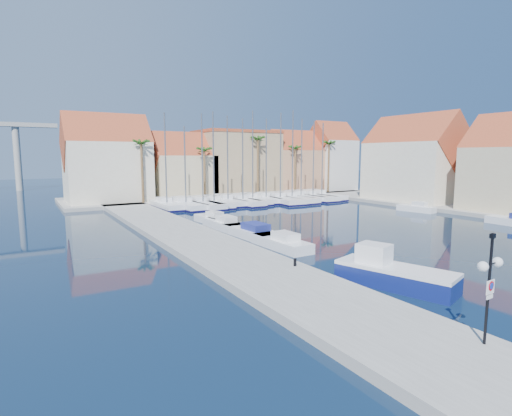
{
  "coord_description": "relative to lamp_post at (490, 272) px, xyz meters",
  "views": [
    {
      "loc": [
        -21.54,
        -17.84,
        7.5
      ],
      "look_at": [
        -4.22,
        11.62,
        3.0
      ],
      "focal_mm": 28.0,
      "sensor_mm": 36.0,
      "label": 1
    }
  ],
  "objects": [
    {
      "name": "building_4",
      "position": [
        41.0,
        55.99,
        3.69
      ],
      "size": [
        8.3,
        8.0,
        14.0
      ],
      "color": "white",
      "rests_on": "shore_north"
    },
    {
      "name": "sailboat_12",
      "position": [
        29.77,
        45.89,
        -2.7
      ],
      "size": [
        3.33,
        11.09,
        12.95
      ],
      "rotation": [
        0.0,
        0.0,
        0.04
      ],
      "color": "white",
      "rests_on": "ground"
    },
    {
      "name": "sailboat_3",
      "position": [
        9.51,
        45.72,
        -2.68
      ],
      "size": [
        2.8,
        10.14,
        13.75
      ],
      "rotation": [
        0.0,
        0.0,
        -0.01
      ],
      "color": "white",
      "rests_on": "ground"
    },
    {
      "name": "sailboat_2",
      "position": [
        7.61,
        45.51,
        -2.69
      ],
      "size": [
        3.59,
        10.91,
        13.33
      ],
      "rotation": [
        0.0,
        0.0,
        0.07
      ],
      "color": "white",
      "rests_on": "ground"
    },
    {
      "name": "motorboat_west_2",
      "position": [
        3.2,
        28.85,
        -2.77
      ],
      "size": [
        2.09,
        6.31,
        1.4
      ],
      "rotation": [
        0.0,
        0.0,
        0.01
      ],
      "color": "white",
      "rests_on": "ground"
    },
    {
      "name": "sailboat_7",
      "position": [
        18.84,
        46.18,
        -2.64
      ],
      "size": [
        2.57,
        8.33,
        13.21
      ],
      "rotation": [
        0.0,
        0.0,
        -0.05
      ],
      "color": "white",
      "rests_on": "ground"
    },
    {
      "name": "ground",
      "position": [
        7.0,
        9.99,
        -3.27
      ],
      "size": [
        260.0,
        260.0,
        0.0
      ],
      "primitive_type": "plane",
      "color": "black",
      "rests_on": "ground"
    },
    {
      "name": "palm_0",
      "position": [
        1.0,
        51.99,
        5.8
      ],
      "size": [
        2.6,
        2.6,
        10.15
      ],
      "color": "brown",
      "rests_on": "shore_north"
    },
    {
      "name": "building_0",
      "position": [
        -3.0,
        56.99,
        3.25
      ],
      "size": [
        12.3,
        9.0,
        13.5
      ],
      "color": "beige",
      "rests_on": "shore_north"
    },
    {
      "name": "sailboat_0",
      "position": [
        2.77,
        46.75,
        -2.66
      ],
      "size": [
        2.54,
        8.89,
        13.32
      ],
      "rotation": [
        0.0,
        0.0,
        0.02
      ],
      "color": "white",
      "rests_on": "ground"
    },
    {
      "name": "motorboat_east_1",
      "position": [
        31.01,
        27.0,
        -2.77
      ],
      "size": [
        2.42,
        5.12,
        1.4
      ],
      "rotation": [
        0.0,
        0.0,
        0.18
      ],
      "color": "white",
      "rests_on": "ground"
    },
    {
      "name": "shore_north",
      "position": [
        17.0,
        57.99,
        -3.02
      ],
      "size": [
        54.0,
        16.0,
        0.5
      ],
      "primitive_type": "cube",
      "color": "gray",
      "rests_on": "ground"
    },
    {
      "name": "palm_1",
      "position": [
        11.0,
        51.99,
        4.86
      ],
      "size": [
        2.6,
        2.6,
        9.15
      ],
      "color": "brown",
      "rests_on": "shore_north"
    },
    {
      "name": "building_2",
      "position": [
        20.0,
        57.99,
        2.98
      ],
      "size": [
        14.2,
        10.2,
        11.5
      ],
      "color": "tan",
      "rests_on": "shore_north"
    },
    {
      "name": "sailboat_5",
      "position": [
        14.27,
        45.73,
        -2.69
      ],
      "size": [
        3.17,
        10.55,
        12.97
      ],
      "rotation": [
        0.0,
        0.0,
        0.04
      ],
      "color": "white",
      "rests_on": "ground"
    },
    {
      "name": "shore_east",
      "position": [
        39.0,
        24.99,
        -3.02
      ],
      "size": [
        12.0,
        60.0,
        0.5
      ],
      "primitive_type": "cube",
      "color": "gray",
      "rests_on": "ground"
    },
    {
      "name": "quay_west",
      "position": [
        -2.0,
        23.49,
        -3.02
      ],
      "size": [
        6.0,
        77.0,
        0.5
      ],
      "primitive_type": "cube",
      "color": "gray",
      "rests_on": "ground"
    },
    {
      "name": "motorboat_west_3",
      "position": [
        3.48,
        32.32,
        -2.77
      ],
      "size": [
        2.27,
        5.65,
        1.4
      ],
      "rotation": [
        0.0,
        0.0,
        0.09
      ],
      "color": "white",
      "rests_on": "ground"
    },
    {
      "name": "bollard",
      "position": [
        0.16,
        12.24,
        -2.53
      ],
      "size": [
        0.19,
        0.19,
        0.48
      ],
      "primitive_type": "cylinder",
      "color": "black",
      "rests_on": "quay_west"
    },
    {
      "name": "building_1",
      "position": [
        9.0,
        56.99,
        2.02
      ],
      "size": [
        10.3,
        8.0,
        11.0
      ],
      "color": "#CBB68F",
      "rests_on": "shore_north"
    },
    {
      "name": "fishing_boat",
      "position": [
        3.51,
        7.39,
        -2.5
      ],
      "size": [
        4.12,
        7.01,
        2.33
      ],
      "rotation": [
        0.0,
        0.0,
        0.31
      ],
      "color": "navy",
      "rests_on": "ground"
    },
    {
      "name": "sailboat_1",
      "position": [
        5.26,
        46.09,
        -2.71
      ],
      "size": [
        3.39,
        10.94,
        11.53
      ],
      "rotation": [
        0.0,
        0.0,
        0.05
      ],
      "color": "white",
      "rests_on": "ground"
    },
    {
      "name": "motorboat_west_1",
      "position": [
        3.51,
        23.62,
        -2.77
      ],
      "size": [
        2.64,
        7.51,
        1.4
      ],
      "rotation": [
        0.0,
        0.0,
        0.04
      ],
      "color": "white",
      "rests_on": "ground"
    },
    {
      "name": "building_6",
      "position": [
        39.0,
        33.99,
        3.25
      ],
      "size": [
        9.0,
        14.3,
        13.5
      ],
      "color": "beige",
      "rests_on": "shore_east"
    },
    {
      "name": "building_3",
      "position": [
        32.0,
        56.99,
        2.58
      ],
      "size": [
        10.3,
        8.0,
        12.0
      ],
      "color": "tan",
      "rests_on": "shore_north"
    },
    {
      "name": "sailboat_4",
      "position": [
        12.17,
        46.51,
        -2.67
      ],
      "size": [
        2.6,
        9.64,
        13.34
      ],
      "rotation": [
        0.0,
        0.0,
        0.01
      ],
      "color": "white",
      "rests_on": "ground"
    },
    {
      "name": "lamp_post",
      "position": [
        0.0,
        0.0,
        0.0
      ],
      "size": [
        1.44,
        0.44,
        4.23
      ],
      "rotation": [
        0.0,
        0.0,
        0.06
      ],
      "color": "black",
      "rests_on": "quay_west"
    },
    {
      "name": "sailboat_9",
      "position": [
        23.04,
        45.26,
        -2.69
      ],
      "size": [
        3.64,
        11.91,
        14.57
      ],
      "rotation": [
        0.0,
        0.0,
        0.05
      ],
      "color": "white",
      "rests_on": "ground"
    },
    {
      "name": "sailboat_11",
      "position": [
        27.72,
        45.75,
        -2.71
      ],
      "size": [
        3.32,
        11.84,
        13.22
      ],
      "rotation": [
        0.0,
        0.0,
        0.02
      ],
      "color": "white",
      "rests_on": "ground"
    },
    {
      "name": "palm_3",
      "position": [
        29.0,
        51.99,
        5.33
      ],
      "size": [
        2.6,
        2.6,
        9.65
      ],
      "color": "brown",
      "rests_on": "shore_north"
    },
    {
      "name": "palm_4",
      "position": [
        37.0,
        51.99,
        6.27
      ],
      "size": [
        2.6,
        2.6,
        10.65
      ],
      "color": "brown",
      "rests_on": "shore_north"
    },
    {
      "name": "sailboat_6",
      "position": [
        16.46,
        46.4,
        -2.66
      ],
      "size": [
        3.02,
        9.87,
        14.3
      ],
      "rotation": [
        0.0,
        0.0,
        -0.04
      ],
      "color": "white",
      "rests_on": "ground"
    },
    {
      "name": "sailboat_8",
      "position": [
        20.74,
        45.14,
        -2.7
      ],
      "size": [
        4.03,
        12.01,
        14.05
      ],
      "rotation": [
        0.0,
        0.0,
        -0.08
      ],
      "color": "white",
      "rests_on": "ground"
    },
    {
      "name": "motorboat_west_0",
      "position": [
        3.36,
        18.49,
        -2.77
      ],
      "size": [
        2.16,
        6.27,
        1.4
      ],
      "rotation": [
        0.0,
        0.0,
        0.03
      ],
      "color": "white",
      "rests_on": "ground"
    },
    {
      "name": "palm_2",
      "position": [
        21.0,
        51.99,
        6.74
      ],
      "size": [
        2.6,
        2.6,
        11.15
      ],
      "color": "brown",
      "rests_on": "shore_north"
    },
    {
      "name": "sailboat_10",
      "position": [
        25.57,
        46.2,
        -2.69
      ],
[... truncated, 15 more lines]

